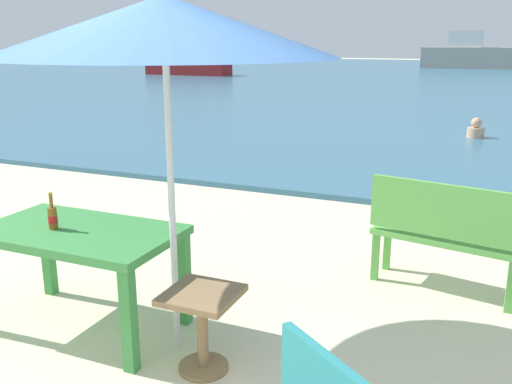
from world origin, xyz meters
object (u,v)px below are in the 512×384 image
(picnic_table_green, at_px, (80,244))
(boat_tanker, at_px, (472,55))
(swimmer_person, at_px, (476,130))
(boat_barge, at_px, (187,63))
(beer_bottle_amber, at_px, (53,216))
(patio_umbrella, at_px, (164,27))
(bench_green_left, at_px, (445,230))
(side_table_wood, at_px, (202,319))

(picnic_table_green, xyz_separation_m, boat_tanker, (0.81, 38.94, 0.32))
(swimmer_person, relative_size, boat_tanker, 0.06)
(boat_barge, bearing_deg, picnic_table_green, -61.67)
(beer_bottle_amber, height_order, patio_umbrella, patio_umbrella)
(boat_barge, distance_m, boat_tanker, 19.91)
(beer_bottle_amber, bearing_deg, boat_barge, 117.98)
(bench_green_left, distance_m, boat_tanker, 37.34)
(side_table_wood, distance_m, swimmer_person, 9.60)
(boat_tanker, bearing_deg, swimmer_person, -87.15)
(beer_bottle_amber, bearing_deg, boat_tanker, 88.57)
(patio_umbrella, distance_m, side_table_wood, 1.80)
(picnic_table_green, xyz_separation_m, beer_bottle_amber, (-0.16, -0.06, 0.20))
(beer_bottle_amber, distance_m, boat_tanker, 39.02)
(beer_bottle_amber, height_order, boat_barge, boat_barge)
(boat_tanker, bearing_deg, patio_umbrella, -90.09)
(patio_umbrella, bearing_deg, boat_barge, 119.67)
(beer_bottle_amber, xyz_separation_m, side_table_wood, (1.22, -0.09, -0.50))
(beer_bottle_amber, bearing_deg, side_table_wood, -4.05)
(beer_bottle_amber, height_order, bench_green_left, beer_bottle_amber)
(beer_bottle_amber, height_order, side_table_wood, beer_bottle_amber)
(patio_umbrella, distance_m, swimmer_person, 9.64)
(swimmer_person, height_order, boat_barge, boat_barge)
(beer_bottle_amber, xyz_separation_m, swimmer_person, (2.45, 9.43, -0.61))
(swimmer_person, bearing_deg, patio_umbrella, -99.35)
(beer_bottle_amber, distance_m, bench_green_left, 3.04)
(patio_umbrella, height_order, swimmer_person, patio_umbrella)
(side_table_wood, distance_m, boat_tanker, 39.10)
(picnic_table_green, bearing_deg, swimmer_person, 76.28)
(side_table_wood, xyz_separation_m, boat_tanker, (-0.24, 39.09, 0.62))
(beer_bottle_amber, relative_size, swimmer_person, 0.65)
(boat_tanker, bearing_deg, boat_barge, -136.25)
(picnic_table_green, height_order, swimmer_person, picnic_table_green)
(beer_bottle_amber, distance_m, swimmer_person, 9.77)
(patio_umbrella, xyz_separation_m, boat_barge, (-14.32, 25.14, -1.40))
(boat_barge, relative_size, boat_tanker, 0.71)
(patio_umbrella, bearing_deg, swimmer_person, 80.65)
(boat_barge, bearing_deg, boat_tanker, 43.75)
(side_table_wood, xyz_separation_m, swimmer_person, (1.23, 9.52, -0.11))
(side_table_wood, xyz_separation_m, boat_barge, (-14.63, 25.32, 0.36))
(picnic_table_green, height_order, boat_tanker, boat_tanker)
(picnic_table_green, bearing_deg, boat_tanker, 88.80)
(patio_umbrella, bearing_deg, boat_tanker, 89.91)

